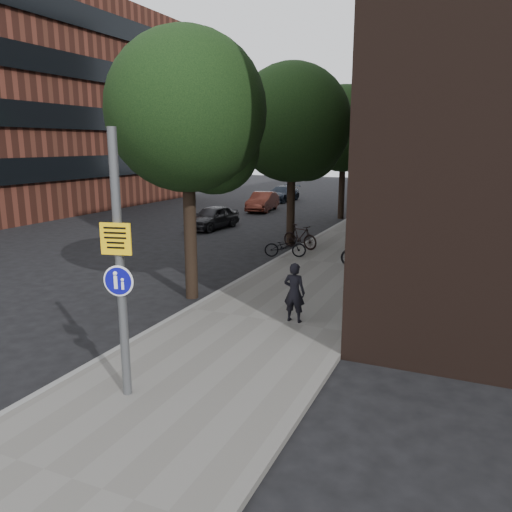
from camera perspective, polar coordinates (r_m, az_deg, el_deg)
The scene contains 15 objects.
ground at distance 10.04m, azimuth -7.75°, elevation -13.60°, with size 120.00×120.00×0.00m, color black.
sidewalk at distance 18.72m, azimuth 9.02°, elevation -0.96°, with size 4.50×60.00×0.12m, color #605D58.
curb_edge at distance 19.39m, azimuth 2.59°, elevation -0.33°, with size 0.15×60.00×0.13m, color slate.
street_tree_near at distance 14.31m, azimuth -7.35°, elevation 15.32°, with size 4.40×4.40×7.50m.
street_tree_mid at distance 22.03m, azimuth 4.44°, elevation 14.43°, with size 5.00×5.00×7.80m.
street_tree_far at distance 30.67m, azimuth 10.20°, elevation 13.77°, with size 5.00×5.00×7.80m.
signpost at distance 8.61m, azimuth -15.28°, elevation -1.17°, with size 0.52×0.15×4.57m.
pedestrian at distance 12.30m, azimuth 4.40°, elevation -4.17°, with size 0.54×0.36×1.49m, color black.
parked_bike_facade_near at distance 16.77m, azimuth 13.51°, elevation -0.81°, with size 0.66×1.88×0.99m, color black.
parked_bike_facade_far at distance 17.99m, azimuth 12.29°, elevation 0.21°, with size 0.48×1.69×1.02m, color black.
parked_bike_curb_near at distance 19.41m, azimuth 3.37°, elevation 1.12°, with size 0.56×1.61×0.85m, color black.
parked_bike_curb_far at distance 21.02m, azimuth 5.04°, elevation 2.23°, with size 0.48×1.70×1.02m, color black.
parked_car_near at distance 26.70m, azimuth -5.00°, elevation 4.43°, with size 1.45×3.61×1.23m, color black.
parked_car_mid at distance 33.80m, azimuth 0.76°, elevation 6.24°, with size 1.34×3.85×1.27m, color #5B241A.
parked_car_far at distance 39.71m, azimuth 3.00°, elevation 7.14°, with size 1.69×4.15×1.20m, color #1A222F.
Camera 1 is at (4.79, -7.63, 4.42)m, focal length 35.00 mm.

